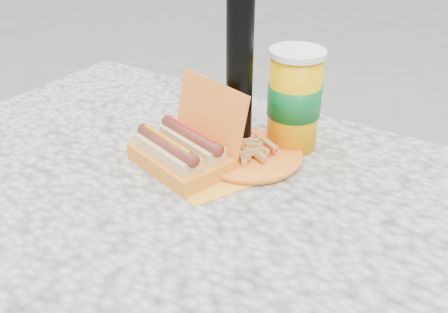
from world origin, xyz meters
The scene contains 4 objects.
picnic_table centered at (0.00, 0.00, 0.64)m, with size 1.20×0.80×0.75m.
hotdog_box centered at (-0.06, 0.05, 0.78)m, with size 0.22×0.20×0.15m.
fries_plate centered at (0.03, 0.13, 0.76)m, with size 0.24×0.29×0.04m.
soda_cup centered at (0.08, 0.23, 0.85)m, with size 0.11×0.11×0.20m.
Camera 1 is at (0.45, -0.59, 1.24)m, focal length 40.00 mm.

